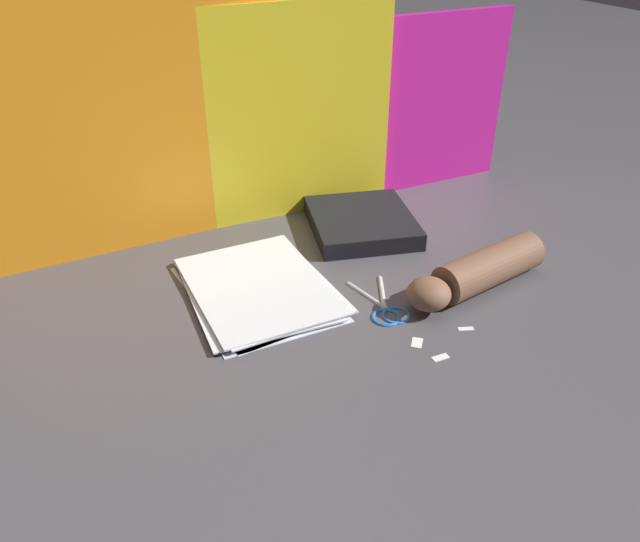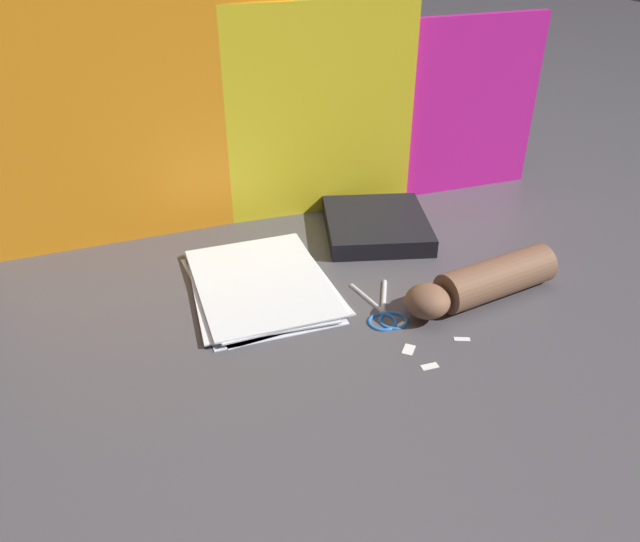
{
  "view_description": "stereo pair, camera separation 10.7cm",
  "coord_description": "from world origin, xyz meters",
  "px_view_note": "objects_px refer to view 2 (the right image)",
  "views": [
    {
      "loc": [
        -0.42,
        -0.82,
        0.62
      ],
      "look_at": [
        -0.01,
        -0.0,
        0.06
      ],
      "focal_mm": 35.0,
      "sensor_mm": 36.0,
      "label": 1
    },
    {
      "loc": [
        -0.32,
        -0.86,
        0.62
      ],
      "look_at": [
        -0.01,
        -0.0,
        0.06
      ],
      "focal_mm": 35.0,
      "sensor_mm": 36.0,
      "label": 2
    }
  ],
  "objects_px": {
    "book_closed": "(376,225)",
    "scissors": "(384,312)",
    "paper_stack": "(261,284)",
    "hand_forearm": "(482,282)"
  },
  "relations": [
    {
      "from": "hand_forearm",
      "to": "book_closed",
      "type": "bearing_deg",
      "value": 103.98
    },
    {
      "from": "book_closed",
      "to": "scissors",
      "type": "distance_m",
      "value": 0.29
    },
    {
      "from": "paper_stack",
      "to": "scissors",
      "type": "xyz_separation_m",
      "value": [
        0.18,
        -0.15,
        -0.0
      ]
    },
    {
      "from": "book_closed",
      "to": "scissors",
      "type": "bearing_deg",
      "value": -111.27
    },
    {
      "from": "scissors",
      "to": "hand_forearm",
      "type": "xyz_separation_m",
      "value": [
        0.18,
        -0.02,
        0.03
      ]
    },
    {
      "from": "paper_stack",
      "to": "book_closed",
      "type": "distance_m",
      "value": 0.31
    },
    {
      "from": "paper_stack",
      "to": "hand_forearm",
      "type": "relative_size",
      "value": 1.05
    },
    {
      "from": "scissors",
      "to": "hand_forearm",
      "type": "height_order",
      "value": "hand_forearm"
    },
    {
      "from": "book_closed",
      "to": "hand_forearm",
      "type": "height_order",
      "value": "hand_forearm"
    },
    {
      "from": "scissors",
      "to": "paper_stack",
      "type": "bearing_deg",
      "value": 139.46
    }
  ]
}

